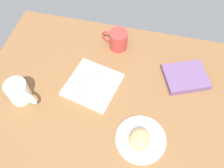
% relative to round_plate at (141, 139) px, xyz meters
% --- Properties ---
extents(dining_table, '(1.10, 0.90, 0.04)m').
position_rel_round_plate_xyz_m(dining_table, '(-0.18, 0.13, -0.03)').
color(dining_table, brown).
rests_on(dining_table, ground).
extents(round_plate, '(0.19, 0.19, 0.01)m').
position_rel_round_plate_xyz_m(round_plate, '(0.00, 0.00, 0.00)').
color(round_plate, white).
rests_on(round_plate, dining_table).
extents(scone_pastry, '(0.10, 0.11, 0.06)m').
position_rel_round_plate_xyz_m(scone_pastry, '(-0.00, -0.01, 0.04)').
color(scone_pastry, tan).
rests_on(scone_pastry, round_plate).
extents(square_plate, '(0.25, 0.25, 0.02)m').
position_rel_round_plate_xyz_m(square_plate, '(-0.24, 0.20, 0.00)').
color(square_plate, white).
rests_on(square_plate, dining_table).
extents(sauce_cup, '(0.05, 0.05, 0.03)m').
position_rel_round_plate_xyz_m(sauce_cup, '(-0.23, 0.24, 0.02)').
color(sauce_cup, silver).
rests_on(sauce_cup, square_plate).
extents(breakfast_wrap, '(0.13, 0.13, 0.07)m').
position_rel_round_plate_xyz_m(breakfast_wrap, '(-0.25, 0.16, 0.04)').
color(breakfast_wrap, beige).
rests_on(breakfast_wrap, square_plate).
extents(book_stack, '(0.23, 0.21, 0.03)m').
position_rel_round_plate_xyz_m(book_stack, '(0.15, 0.33, 0.01)').
color(book_stack, '#6B4C7A').
rests_on(book_stack, dining_table).
extents(coffee_mug, '(0.14, 0.09, 0.10)m').
position_rel_round_plate_xyz_m(coffee_mug, '(-0.52, 0.07, 0.04)').
color(coffee_mug, white).
rests_on(coffee_mug, dining_table).
extents(second_mug, '(0.13, 0.09, 0.09)m').
position_rel_round_plate_xyz_m(second_mug, '(-0.18, 0.44, 0.04)').
color(second_mug, '#B23833').
rests_on(second_mug, dining_table).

